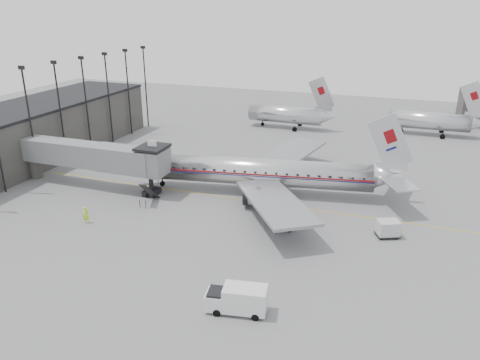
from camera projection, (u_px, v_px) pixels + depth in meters
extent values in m
plane|color=slate|center=(208.00, 217.00, 53.32)|extent=(160.00, 160.00, 0.00)
cube|color=#3D3A37|center=(29.00, 134.00, 71.45)|extent=(12.00, 46.00, 8.00)
cube|color=gold|center=(249.00, 201.00, 57.64)|extent=(60.00, 0.15, 0.01)
cube|color=slate|center=(65.00, 152.00, 61.92)|extent=(12.00, 2.80, 3.00)
cube|color=slate|center=(124.00, 159.00, 59.06)|extent=(8.00, 3.00, 3.10)
cube|color=slate|center=(153.00, 162.00, 58.15)|extent=(3.20, 3.60, 3.20)
cube|color=black|center=(152.00, 147.00, 57.47)|extent=(3.40, 3.80, 0.30)
cube|color=white|center=(152.00, 143.00, 57.29)|extent=(1.20, 0.15, 0.80)
cylinder|color=black|center=(151.00, 184.00, 58.93)|extent=(0.56, 0.56, 2.80)
cube|color=black|center=(152.00, 192.00, 59.31)|extent=(1.60, 2.20, 0.70)
cylinder|color=black|center=(148.00, 195.00, 58.45)|extent=(0.30, 0.60, 0.60)
cylinder|color=black|center=(156.00, 190.00, 60.20)|extent=(0.30, 0.60, 0.60)
cylinder|color=#3D3A37|center=(36.00, 168.00, 64.70)|extent=(1.60, 1.60, 2.80)
cube|color=black|center=(149.00, 191.00, 56.52)|extent=(0.90, 3.20, 2.90)
cylinder|color=black|center=(31.00, 124.00, 62.87)|extent=(0.24, 0.24, 15.00)
cube|color=black|center=(21.00, 68.00, 60.18)|extent=(0.90, 0.25, 0.50)
cylinder|color=black|center=(61.00, 115.00, 68.14)|extent=(0.24, 0.24, 15.00)
cube|color=black|center=(53.00, 62.00, 65.45)|extent=(0.90, 0.25, 0.50)
cylinder|color=black|center=(87.00, 107.00, 73.40)|extent=(0.24, 0.24, 15.00)
cube|color=black|center=(81.00, 58.00, 70.72)|extent=(0.90, 0.25, 0.50)
cylinder|color=black|center=(109.00, 100.00, 78.67)|extent=(0.24, 0.24, 15.00)
cube|color=black|center=(104.00, 54.00, 75.99)|extent=(0.90, 0.25, 0.50)
cylinder|color=black|center=(129.00, 93.00, 83.94)|extent=(0.24, 0.24, 15.00)
cube|color=black|center=(125.00, 50.00, 81.26)|extent=(0.90, 0.25, 0.50)
cylinder|color=black|center=(146.00, 88.00, 89.21)|extent=(0.24, 0.24, 15.00)
cube|color=black|center=(143.00, 47.00, 86.53)|extent=(0.90, 0.25, 0.50)
cylinder|color=silver|center=(285.00, 114.00, 89.91)|extent=(14.00, 3.20, 3.20)
cube|color=silver|center=(322.00, 94.00, 86.18)|extent=(5.17, 0.26, 6.52)
cylinder|color=black|center=(263.00, 123.00, 92.09)|extent=(0.24, 0.24, 1.00)
cylinder|color=silver|center=(429.00, 121.00, 85.18)|extent=(14.00, 3.20, 3.20)
cube|color=silver|center=(474.00, 99.00, 81.45)|extent=(5.17, 0.26, 6.52)
cylinder|color=black|center=(402.00, 130.00, 87.36)|extent=(0.24, 0.24, 1.00)
cylinder|color=silver|center=(260.00, 172.00, 59.15)|extent=(28.17, 8.20, 3.45)
cone|color=silver|center=(144.00, 165.00, 61.64)|extent=(3.35, 3.88, 3.45)
cone|color=silver|center=(388.00, 177.00, 56.48)|extent=(4.24, 3.87, 3.28)
cube|color=maroon|center=(260.00, 170.00, 59.07)|extent=(28.17, 8.25, 0.17)
cube|color=#090E57|center=(260.00, 172.00, 59.15)|extent=(28.17, 8.25, 0.09)
cube|color=silver|center=(390.00, 142.00, 54.99)|extent=(5.69, 1.26, 7.17)
cube|color=gray|center=(287.00, 155.00, 66.52)|extent=(8.62, 15.73, 1.11)
cube|color=gray|center=(275.00, 202.00, 51.08)|extent=(12.58, 15.25, 1.11)
cylinder|color=gray|center=(268.00, 170.00, 64.06)|extent=(3.46, 2.47, 1.96)
cylinder|color=gray|center=(258.00, 197.00, 55.13)|extent=(3.46, 2.47, 1.96)
cylinder|color=black|center=(162.00, 182.00, 62.05)|extent=(0.19, 0.19, 1.21)
cylinder|color=black|center=(276.00, 182.00, 61.85)|extent=(0.24, 0.24, 1.31)
cylinder|color=black|center=(276.00, 183.00, 61.93)|extent=(0.98, 0.48, 0.93)
cylinder|color=black|center=(272.00, 196.00, 57.39)|extent=(0.24, 0.24, 1.31)
cylinder|color=black|center=(272.00, 198.00, 57.47)|extent=(0.98, 0.48, 0.93)
cube|color=silver|center=(245.00, 299.00, 36.50)|extent=(3.67, 2.44, 1.99)
cube|color=silver|center=(216.00, 300.00, 37.02)|extent=(1.80, 2.03, 1.32)
cube|color=black|center=(215.00, 294.00, 36.82)|extent=(1.39, 1.78, 0.57)
cylinder|color=black|center=(217.00, 313.00, 36.41)|extent=(0.64, 0.34, 0.60)
cylinder|color=black|center=(221.00, 300.00, 37.97)|extent=(0.64, 0.34, 0.60)
cylinder|color=black|center=(255.00, 317.00, 35.91)|extent=(0.64, 0.34, 0.60)
cylinder|color=black|center=(258.00, 304.00, 37.47)|extent=(0.64, 0.34, 0.60)
cube|color=black|center=(285.00, 222.00, 50.16)|extent=(1.84, 1.40, 1.26)
cube|color=black|center=(285.00, 227.00, 50.40)|extent=(1.93, 1.50, 0.11)
cylinder|color=black|center=(277.00, 229.00, 50.20)|extent=(0.27, 0.12, 0.27)
cylinder|color=black|center=(290.00, 231.00, 49.70)|extent=(0.27, 0.12, 0.27)
cylinder|color=black|center=(280.00, 225.00, 51.13)|extent=(0.27, 0.12, 0.27)
cylinder|color=black|center=(293.00, 227.00, 50.64)|extent=(0.27, 0.12, 0.27)
cube|color=#B9BABC|center=(388.00, 228.00, 48.51)|extent=(2.64, 2.38, 1.51)
cube|color=black|center=(387.00, 235.00, 48.80)|extent=(2.78, 2.52, 0.13)
cylinder|color=black|center=(381.00, 238.00, 48.15)|extent=(0.35, 0.25, 0.32)
cylinder|color=black|center=(398.00, 238.00, 48.28)|extent=(0.35, 0.25, 0.32)
cylinder|color=black|center=(377.00, 232.00, 49.35)|extent=(0.35, 0.25, 0.32)
cylinder|color=black|center=(393.00, 232.00, 49.49)|extent=(0.35, 0.25, 0.32)
imported|color=#C7EE1C|center=(86.00, 215.00, 51.52)|extent=(0.80, 0.64, 1.89)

